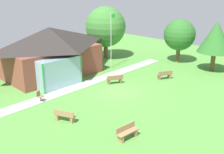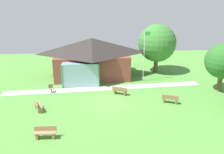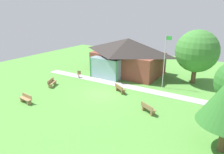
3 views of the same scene
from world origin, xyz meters
name	(u,v)px [view 3 (image 3 of 3)]	position (x,y,z in m)	size (l,w,h in m)	color
ground_plane	(101,94)	(0.00, 0.00, 0.00)	(44.00, 44.00, 0.00)	#54933D
pavilion	(127,56)	(-1.38, 7.73, 2.50)	(9.79, 7.35, 4.80)	brown
footpath	(118,85)	(0.00, 3.39, 0.01)	(21.32, 1.30, 0.03)	#ADADA8
flagpole	(165,60)	(4.63, 5.35, 3.27)	(0.64, 0.08, 5.95)	silver
bench_rear_near_path	(120,89)	(1.33, 1.52, 0.40)	(1.53, 1.10, 0.84)	brown
bench_mid_left	(52,83)	(-6.16, -1.23, 0.40)	(1.02, 1.55, 0.84)	#9E7A51
bench_front_left	(26,99)	(-4.76, -5.55, 0.40)	(1.52, 0.52, 0.84)	#9E7A51
bench_mid_right	(148,109)	(5.67, -0.95, 0.40)	(1.55, 1.03, 0.84)	olive
patio_chair_west	(79,74)	(-5.66, 2.80, 0.42)	(0.58, 0.58, 0.86)	#8C6B4C
tree_behind_pavilion_right	(197,51)	(7.12, 8.87, 3.86)	(4.87, 4.87, 6.31)	brown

